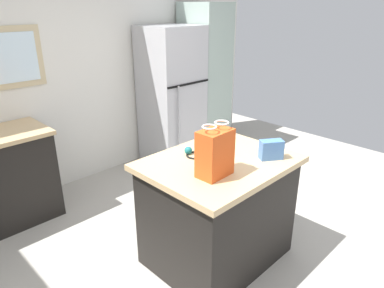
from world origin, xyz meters
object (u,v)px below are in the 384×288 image
at_px(shopping_bag, 215,153).
at_px(ear_defenders, 195,153).
at_px(kitchen_island, 218,210).
at_px(tall_cabinet, 205,79).
at_px(bottle, 218,143).
at_px(small_box, 271,150).
at_px(refrigerator, 172,96).

bearing_deg(shopping_bag, ear_defenders, 66.61).
xyz_separation_m(kitchen_island, tall_cabinet, (1.75, 1.80, 0.57)).
distance_m(bottle, ear_defenders, 0.20).
xyz_separation_m(shopping_bag, bottle, (0.30, 0.24, -0.08)).
bearing_deg(bottle, tall_cabinet, 45.85).
bearing_deg(shopping_bag, kitchen_island, 33.62).
distance_m(kitchen_island, small_box, 0.66).
xyz_separation_m(small_box, bottle, (-0.22, 0.36, 0.01)).
bearing_deg(shopping_bag, refrigerator, 55.62).
distance_m(tall_cabinet, shopping_bag, 2.76).
xyz_separation_m(kitchen_island, ear_defenders, (-0.07, 0.19, 0.47)).
relative_size(kitchen_island, shopping_bag, 2.97).
distance_m(small_box, bottle, 0.42).
relative_size(refrigerator, ear_defenders, 9.09).
bearing_deg(kitchen_island, refrigerator, 58.25).
distance_m(refrigerator, ear_defenders, 2.00).
bearing_deg(tall_cabinet, small_box, -124.89).
relative_size(small_box, bottle, 0.88).
bearing_deg(ear_defenders, tall_cabinet, 41.59).
distance_m(kitchen_island, shopping_bag, 0.67).
relative_size(bottle, ear_defenders, 1.03).
bearing_deg(refrigerator, bottle, -121.01).
bearing_deg(ear_defenders, shopping_bag, -113.39).
height_order(refrigerator, small_box, refrigerator).
distance_m(shopping_bag, bottle, 0.40).
distance_m(refrigerator, bottle, 1.99).
bearing_deg(bottle, refrigerator, 58.99).
height_order(tall_cabinet, ear_defenders, tall_cabinet).
height_order(kitchen_island, bottle, bottle).
xyz_separation_m(shopping_bag, small_box, (0.52, -0.12, -0.10)).
relative_size(shopping_bag, small_box, 2.17).
xyz_separation_m(tall_cabinet, small_box, (-1.44, -2.06, -0.04)).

